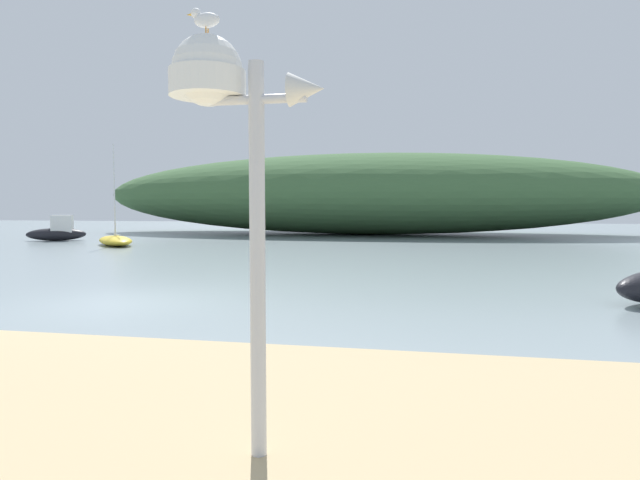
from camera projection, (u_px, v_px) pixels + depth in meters
ground_plane at (125, 303)px, 11.71m from camera, size 120.00×120.00×0.00m
distant_hill at (367, 194)px, 40.77m from camera, size 42.34×12.93×6.16m
mast_structure at (222, 105)px, 4.01m from camera, size 1.19×0.58×3.22m
seagull_on_radar at (205, 19)px, 3.99m from camera, size 0.27×0.09×0.20m
motorboat_off_point at (58, 231)px, 32.95m from camera, size 3.53×2.56×1.58m
sailboat_west_reach at (115, 240)px, 28.90m from camera, size 4.06×4.34×5.50m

